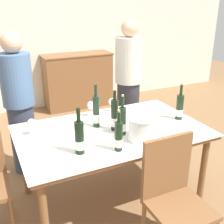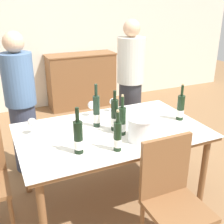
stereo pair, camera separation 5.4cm
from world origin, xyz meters
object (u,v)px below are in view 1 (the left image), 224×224
at_px(wine_glass_0, 91,106).
at_px(wine_glass_1, 32,124).
at_px(wine_bottle_0, 96,112).
at_px(wine_bottle_1, 119,137).
at_px(wine_glass_2, 112,102).
at_px(sideboard_cabinet, 78,81).
at_px(wine_bottle_3, 115,116).
at_px(person_host, 20,106).
at_px(wine_bottle_5, 180,107).
at_px(chair_near_front, 173,192).
at_px(ice_bucket, 141,128).
at_px(wine_bottle_2, 79,138).
at_px(wine_bottle_4, 122,121).
at_px(dining_table, 112,137).
at_px(person_guest_left, 128,88).

relative_size(wine_glass_0, wine_glass_1, 1.06).
height_order(wine_bottle_0, wine_glass_1, wine_bottle_0).
distance_m(wine_bottle_1, wine_glass_2, 0.83).
relative_size(sideboard_cabinet, wine_bottle_1, 3.59).
xyz_separation_m(wine_bottle_0, wine_bottle_3, (0.12, -0.14, -0.01)).
height_order(wine_bottle_3, person_host, person_host).
bearing_deg(person_host, wine_bottle_5, -34.06).
xyz_separation_m(sideboard_cabinet, chair_near_front, (-0.43, -3.37, 0.05)).
xyz_separation_m(sideboard_cabinet, ice_bucket, (-0.43, -2.89, 0.36)).
relative_size(sideboard_cabinet, chair_near_front, 1.31).
distance_m(sideboard_cabinet, wine_bottle_2, 3.07).
xyz_separation_m(wine_bottle_1, wine_bottle_3, (0.14, 0.35, 0.02)).
bearing_deg(person_host, wine_bottle_4, -54.08).
bearing_deg(chair_near_front, ice_bucket, 90.52).
xyz_separation_m(dining_table, ice_bucket, (0.14, -0.27, 0.17)).
relative_size(wine_bottle_2, person_host, 0.24).
distance_m(chair_near_front, person_host, 1.85).
height_order(ice_bucket, wine_bottle_4, wine_bottle_4).
bearing_deg(wine_bottle_4, wine_bottle_2, -161.52).
bearing_deg(person_host, dining_table, -52.78).
height_order(wine_bottle_1, wine_glass_2, wine_bottle_1).
bearing_deg(wine_glass_1, person_guest_left, 25.38).
distance_m(wine_bottle_1, person_host, 1.37).
bearing_deg(wine_bottle_5, wine_bottle_3, 175.98).
height_order(sideboard_cabinet, wine_glass_2, sideboard_cabinet).
bearing_deg(wine_glass_2, wine_bottle_2, -131.40).
bearing_deg(wine_bottle_3, person_host, 128.23).
distance_m(wine_bottle_0, wine_bottle_5, 0.83).
distance_m(wine_glass_2, chair_near_front, 1.21).
distance_m(wine_bottle_5, wine_glass_1, 1.42).
bearing_deg(person_guest_left, wine_glass_1, -154.62).
bearing_deg(wine_bottle_1, sideboard_cabinet, 76.99).
xyz_separation_m(wine_bottle_1, wine_glass_0, (0.07, 0.75, -0.01)).
xyz_separation_m(sideboard_cabinet, wine_glass_0, (-0.62, -2.22, 0.37)).
xyz_separation_m(ice_bucket, chair_near_front, (0.00, -0.48, -0.32)).
relative_size(dining_table, ice_bucket, 7.37).
bearing_deg(dining_table, wine_glass_1, 161.44).
height_order(ice_bucket, wine_glass_0, ice_bucket).
distance_m(dining_table, wine_bottle_3, 0.21).
relative_size(dining_table, wine_glass_2, 11.61).
distance_m(wine_glass_1, chair_near_front, 1.31).
bearing_deg(ice_bucket, wine_bottle_4, 119.99).
xyz_separation_m(wine_bottle_1, wine_glass_2, (0.31, 0.77, -0.02)).
bearing_deg(wine_glass_1, wine_bottle_1, -45.82).
bearing_deg(person_guest_left, wine_bottle_1, -121.86).
height_order(wine_bottle_0, wine_bottle_3, wine_bottle_0).
xyz_separation_m(chair_near_front, person_host, (-0.82, 1.64, 0.26)).
bearing_deg(wine_glass_0, ice_bucket, -74.41).
distance_m(dining_table, wine_bottle_2, 0.52).
height_order(sideboard_cabinet, wine_bottle_2, wine_bottle_2).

